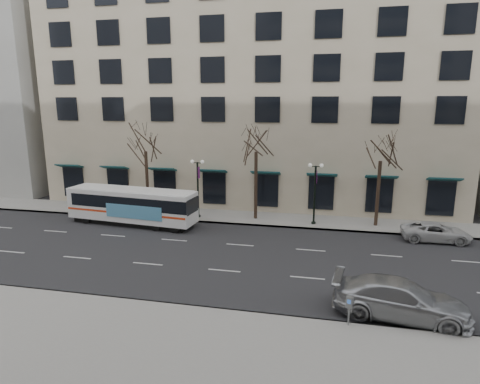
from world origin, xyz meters
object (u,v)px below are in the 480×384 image
(lamp_post_right, at_px, (315,191))
(silver_car, at_px, (401,299))
(tree_far_mid, at_px, (256,140))
(tree_far_right, at_px, (381,149))
(tree_far_left, at_px, (145,141))
(white_pickup, at_px, (436,232))
(pay_station, at_px, (349,305))
(lamp_post_left, at_px, (198,186))
(city_bus, at_px, (133,205))

(lamp_post_right, relative_size, silver_car, 0.83)
(tree_far_mid, xyz_separation_m, tree_far_right, (10.00, -0.00, -0.48))
(tree_far_left, xyz_separation_m, white_pickup, (23.93, -2.60, -6.03))
(pay_station, bearing_deg, tree_far_left, 157.95)
(lamp_post_left, height_order, lamp_post_right, same)
(lamp_post_right, xyz_separation_m, city_bus, (-14.83, -2.76, -1.30))
(lamp_post_right, bearing_deg, tree_far_left, 177.71)
(lamp_post_left, xyz_separation_m, silver_car, (14.46, -13.99, -2.04))
(tree_far_left, distance_m, tree_far_right, 20.00)
(tree_far_right, distance_m, pay_station, 17.20)
(tree_far_left, xyz_separation_m, tree_far_mid, (10.00, 0.00, 0.21))
(city_bus, xyz_separation_m, pay_station, (16.87, -12.74, -0.50))
(tree_far_mid, xyz_separation_m, city_bus, (-9.83, -3.36, -5.26))
(tree_far_left, xyz_separation_m, tree_far_right, (20.00, 0.00, -0.28))
(tree_far_right, relative_size, lamp_post_left, 1.55)
(tree_far_mid, distance_m, white_pickup, 15.48)
(white_pickup, bearing_deg, city_bus, 91.17)
(lamp_post_left, xyz_separation_m, lamp_post_right, (10.00, 0.00, 0.00))
(tree_far_left, relative_size, tree_far_mid, 0.98)
(pay_station, bearing_deg, city_bus, 164.26)
(city_bus, distance_m, white_pickup, 23.79)
(tree_far_left, distance_m, city_bus, 6.07)
(tree_far_right, xyz_separation_m, lamp_post_right, (-4.99, -0.60, -3.48))
(city_bus, height_order, pay_station, city_bus)
(tree_far_right, bearing_deg, lamp_post_left, -177.71)
(tree_far_mid, height_order, tree_far_right, tree_far_mid)
(tree_far_mid, height_order, lamp_post_right, tree_far_mid)
(tree_far_left, height_order, white_pickup, tree_far_left)
(lamp_post_right, xyz_separation_m, pay_station, (2.04, -15.50, -1.80))
(tree_far_mid, height_order, pay_station, tree_far_mid)
(tree_far_left, relative_size, tree_far_right, 1.03)
(tree_far_right, relative_size, lamp_post_right, 1.55)
(lamp_post_right, distance_m, pay_station, 15.74)
(tree_far_left, height_order, silver_car, tree_far_left)
(tree_far_right, bearing_deg, tree_far_mid, 180.00)
(tree_far_left, bearing_deg, tree_far_right, 0.00)
(city_bus, bearing_deg, silver_car, -24.12)
(pay_station, bearing_deg, lamp_post_left, 149.14)
(city_bus, bearing_deg, white_pickup, 7.90)
(tree_far_left, height_order, city_bus, tree_far_left)
(lamp_post_left, xyz_separation_m, pay_station, (12.04, -15.50, -1.80))
(silver_car, bearing_deg, white_pickup, -12.63)
(tree_far_mid, bearing_deg, tree_far_right, -0.00)
(lamp_post_right, xyz_separation_m, white_pickup, (8.92, -2.00, -2.27))
(lamp_post_left, distance_m, lamp_post_right, 10.00)
(silver_car, height_order, pay_station, silver_car)
(silver_car, bearing_deg, tree_far_left, 60.93)
(tree_far_left, distance_m, lamp_post_right, 15.48)
(tree_far_right, distance_m, city_bus, 20.67)
(tree_far_left, height_order, tree_far_right, tree_far_left)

